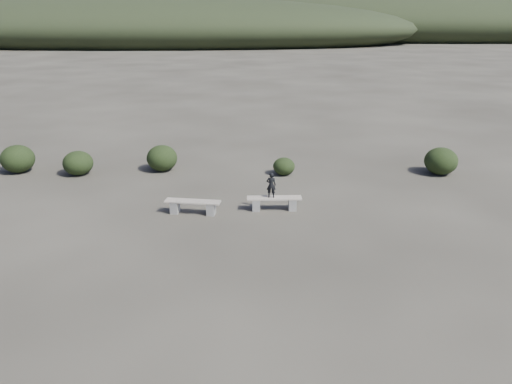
{
  "coord_description": "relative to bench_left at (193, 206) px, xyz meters",
  "views": [
    {
      "loc": [
        0.95,
        -10.13,
        6.07
      ],
      "look_at": [
        0.69,
        3.5,
        1.1
      ],
      "focal_mm": 35.0,
      "sensor_mm": 36.0,
      "label": 1
    }
  ],
  "objects": [
    {
      "name": "shrub_e",
      "position": [
        9.16,
        4.26,
        0.27
      ],
      "size": [
        1.28,
        1.28,
        1.06
      ],
      "primitive_type": "ellipsoid",
      "color": "black",
      "rests_on": "ground"
    },
    {
      "name": "mountain_ridges",
      "position": [
        -6.16,
        334.59,
        10.57
      ],
      "size": [
        500.0,
        400.0,
        56.0
      ],
      "color": "black",
      "rests_on": "ground"
    },
    {
      "name": "shrub_b",
      "position": [
        -1.85,
        4.5,
        0.25
      ],
      "size": [
        1.21,
        1.21,
        1.04
      ],
      "primitive_type": "ellipsoid",
      "color": "black",
      "rests_on": "ground"
    },
    {
      "name": "ground",
      "position": [
        1.32,
        -4.47,
        -0.27
      ],
      "size": [
        1200.0,
        1200.0,
        0.0
      ],
      "primitive_type": "plane",
      "color": "#302C25",
      "rests_on": "ground"
    },
    {
      "name": "shrub_a",
      "position": [
        -5.03,
        3.92,
        0.21
      ],
      "size": [
        1.16,
        1.16,
        0.95
      ],
      "primitive_type": "ellipsoid",
      "color": "black",
      "rests_on": "ground"
    },
    {
      "name": "shrub_f",
      "position": [
        -7.53,
        4.2,
        0.28
      ],
      "size": [
        1.3,
        1.3,
        1.1
      ],
      "primitive_type": "ellipsoid",
      "color": "black",
      "rests_on": "ground"
    },
    {
      "name": "bench_right",
      "position": [
        2.58,
        0.36,
        -0.0
      ],
      "size": [
        1.77,
        0.45,
        0.44
      ],
      "rotation": [
        0.0,
        0.0,
        0.05
      ],
      "color": "slate",
      "rests_on": "ground"
    },
    {
      "name": "seated_person",
      "position": [
        2.47,
        0.36,
        0.59
      ],
      "size": [
        0.31,
        0.21,
        0.83
      ],
      "primitive_type": "imported",
      "rotation": [
        0.0,
        0.0,
        3.12
      ],
      "color": "black",
      "rests_on": "bench_right"
    },
    {
      "name": "bench_left",
      "position": [
        0.0,
        0.0,
        0.0
      ],
      "size": [
        1.79,
        0.57,
        0.44
      ],
      "rotation": [
        0.0,
        0.0,
        -0.12
      ],
      "color": "slate",
      "rests_on": "ground"
    },
    {
      "name": "shrub_c",
      "position": [
        3.01,
        4.06,
        0.08
      ],
      "size": [
        0.86,
        0.86,
        0.69
      ],
      "primitive_type": "ellipsoid",
      "color": "black",
      "rests_on": "ground"
    }
  ]
}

